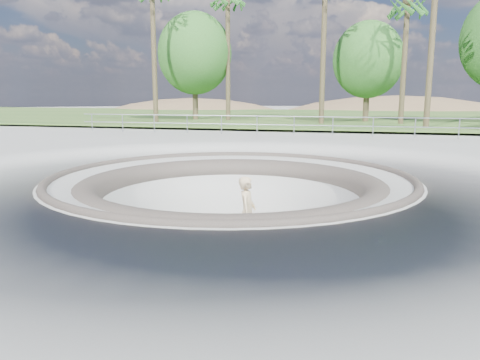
{
  "coord_description": "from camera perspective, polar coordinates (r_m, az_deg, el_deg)",
  "views": [
    {
      "loc": [
        3.6,
        -12.57,
        2.3
      ],
      "look_at": [
        0.22,
        0.09,
        -0.1
      ],
      "focal_mm": 35.0,
      "sensor_mm": 36.0,
      "label": 1
    }
  ],
  "objects": [
    {
      "name": "skater",
      "position": [
        12.6,
        0.88,
        -4.01
      ],
      "size": [
        0.54,
        0.76,
        1.97
      ],
      "primitive_type": "imported",
      "rotation": [
        0.0,
        0.0,
        1.67
      ],
      "color": "beige",
      "rests_on": "skateboard"
    },
    {
      "name": "skateboard",
      "position": [
        12.89,
        0.86,
        -8.33
      ],
      "size": [
        0.83,
        0.4,
        0.08
      ],
      "color": "olive",
      "rests_on": "ground"
    },
    {
      "name": "bushy_tree_left",
      "position": [
        39.2,
        -5.57,
        15.09
      ],
      "size": [
        6.02,
        5.47,
        8.68
      ],
      "color": "brown",
      "rests_on": "ground"
    },
    {
      "name": "ground",
      "position": [
        13.28,
        -1.04,
        0.4
      ],
      "size": [
        180.0,
        180.0,
        0.0
      ],
      "primitive_type": "plane",
      "color": "#A5A5A0",
      "rests_on": "ground"
    },
    {
      "name": "palm_b",
      "position": [
        38.54,
        -1.51,
        20.8
      ],
      "size": [
        2.6,
        2.6,
        10.5
      ],
      "color": "brown",
      "rests_on": "ground"
    },
    {
      "name": "bushy_tree_mid",
      "position": [
        37.34,
        15.35,
        13.94
      ],
      "size": [
        5.24,
        4.76,
        7.55
      ],
      "color": "brown",
      "rests_on": "ground"
    },
    {
      "name": "safety_railing",
      "position": [
        24.88,
        6.61,
        6.6
      ],
      "size": [
        25.0,
        0.06,
        1.03
      ],
      "color": "#909498",
      "rests_on": "ground"
    },
    {
      "name": "grass_strip",
      "position": [
        46.76,
        10.58,
        7.65
      ],
      "size": [
        180.0,
        36.0,
        0.12
      ],
      "color": "#315E25",
      "rests_on": "ground"
    },
    {
      "name": "distant_hills",
      "position": [
        70.36,
        14.94,
        2.41
      ],
      "size": [
        103.2,
        45.0,
        28.6
      ],
      "color": "brown",
      "rests_on": "ground"
    },
    {
      "name": "palm_d",
      "position": [
        35.41,
        19.74,
        19.05
      ],
      "size": [
        2.6,
        2.6,
        9.12
      ],
      "color": "brown",
      "rests_on": "ground"
    },
    {
      "name": "skate_bowl",
      "position": [
        13.71,
        -1.01,
        -7.15
      ],
      "size": [
        14.0,
        14.0,
        4.1
      ],
      "color": "#A5A5A0",
      "rests_on": "ground"
    }
  ]
}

